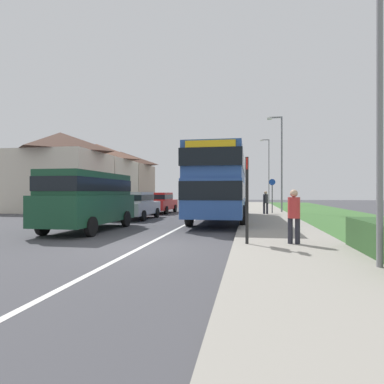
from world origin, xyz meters
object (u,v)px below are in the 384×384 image
pedestrian_at_stop (294,214)px  street_lamp_mid (280,158)px  pedestrian_walking_away (266,201)px  parked_car_red (159,202)px  bus_stop_sign (247,194)px  double_decker_bus (221,182)px  street_lamp_far (268,168)px  parked_van_dark_green (89,197)px  parked_car_silver (136,204)px  cycle_route_sign (272,195)px  street_lamp_near (375,32)px

pedestrian_at_stop → street_lamp_mid: (1.05, 15.25, 3.19)m
pedestrian_walking_away → pedestrian_at_stop: bearing=-89.4°
parked_car_red → pedestrian_at_stop: 16.09m
pedestrian_at_stop → bus_stop_sign: bearing=-170.9°
parked_car_red → double_decker_bus: bearing=-48.6°
street_lamp_far → parked_van_dark_green: bearing=-106.9°
double_decker_bus → parked_car_silver: (-5.04, 0.37, -1.26)m
bus_stop_sign → parked_car_silver: bearing=126.5°
double_decker_bus → parked_car_silver: bearing=175.8°
cycle_route_sign → street_lamp_near: bearing=-87.1°
cycle_route_sign → street_lamp_near: (0.82, -16.35, 3.33)m
parked_car_red → parked_van_dark_green: bearing=-89.3°
parked_car_silver → street_lamp_mid: bearing=37.1°
pedestrian_walking_away → street_lamp_near: (1.31, -15.43, 3.78)m
pedestrian_at_stop → street_lamp_near: 4.78m
pedestrian_walking_away → street_lamp_near: size_ratio=0.20×
parked_car_red → street_lamp_mid: bearing=7.9°
pedestrian_walking_away → parked_van_dark_green: bearing=-127.6°
parked_van_dark_green → cycle_route_sign: size_ratio=2.13×
parked_car_red → parked_car_silver: bearing=-88.9°
street_lamp_near → street_lamp_mid: (-0.12, 17.93, -0.59)m
pedestrian_at_stop → street_lamp_far: street_lamp_far is taller
pedestrian_walking_away → street_lamp_mid: street_lamp_mid is taller
cycle_route_sign → street_lamp_mid: bearing=66.2°
parked_van_dark_green → pedestrian_walking_away: bearing=52.4°
bus_stop_sign → parked_van_dark_green: bearing=154.8°
bus_stop_sign → parked_car_red: bearing=114.9°
parked_car_silver → street_lamp_mid: street_lamp_mid is taller
parked_car_silver → bus_stop_sign: bus_stop_sign is taller
parked_van_dark_green → street_lamp_far: 30.95m
parked_van_dark_green → street_lamp_near: (8.95, -5.51, 3.34)m
parked_car_silver → street_lamp_near: (8.98, -11.23, 3.87)m
pedestrian_walking_away → street_lamp_near: bearing=-85.1°
double_decker_bus → street_lamp_far: (3.93, 24.09, 2.55)m
double_decker_bus → pedestrian_walking_away: 5.40m
pedestrian_at_stop → parked_car_red: bearing=119.5°
parked_car_silver → bus_stop_sign: size_ratio=1.64×
street_lamp_mid → double_decker_bus: bearing=-118.4°
pedestrian_at_stop → cycle_route_sign: size_ratio=0.66×
cycle_route_sign → street_lamp_mid: (0.70, 1.58, 2.74)m
cycle_route_sign → street_lamp_far: (0.81, 18.60, 3.27)m
cycle_route_sign → street_lamp_far: size_ratio=0.30×
street_lamp_mid → street_lamp_far: street_lamp_far is taller
bus_stop_sign → street_lamp_far: bearing=85.6°
parked_car_silver → pedestrian_walking_away: size_ratio=2.55×
parked_van_dark_green → parked_car_red: size_ratio=1.20×
double_decker_bus → bus_stop_sign: (1.45, -8.39, -0.60)m
parked_car_silver → street_lamp_near: street_lamp_near is taller
parked_van_dark_green → pedestrian_at_stop: (7.77, -2.83, -0.43)m
parked_van_dark_green → parked_car_silver: parked_van_dark_green is taller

